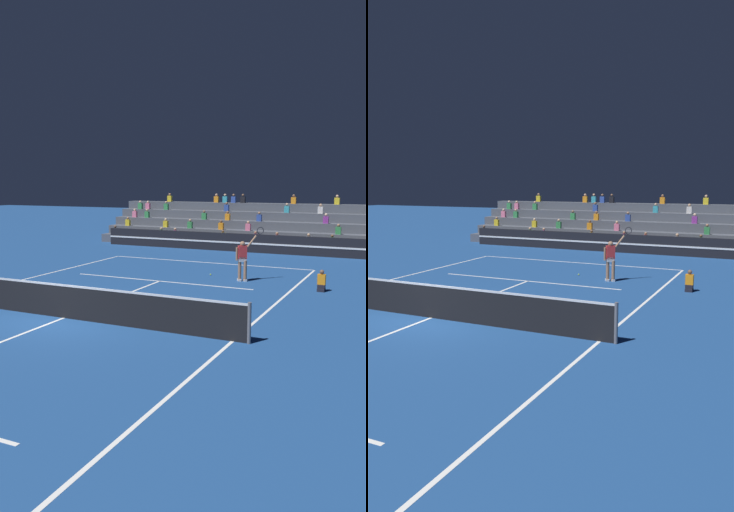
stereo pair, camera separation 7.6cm
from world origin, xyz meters
TOP-DOWN VIEW (x-y plane):
  - ground_plane at (0.00, 0.00)m, footprint 120.00×120.00m
  - court_lines at (0.00, 0.00)m, footprint 11.10×23.90m
  - tennis_net at (0.00, 0.00)m, footprint 12.00×0.10m
  - sponsor_banner_wall at (0.00, 16.65)m, footprint 18.00×0.26m
  - bleacher_stand at (-0.01, 20.45)m, footprint 20.72×4.75m
  - ball_kid_courtside at (6.59, 7.25)m, footprint 0.30×0.36m
  - tennis_player at (3.21, 7.90)m, footprint 1.06×0.77m
  - tennis_ball at (1.46, 8.61)m, footprint 0.07×0.07m

SIDE VIEW (x-z plane):
  - ground_plane at x=0.00m, z-range 0.00..0.00m
  - court_lines at x=0.00m, z-range 0.00..0.01m
  - tennis_ball at x=1.46m, z-range 0.00..0.07m
  - ball_kid_courtside at x=6.59m, z-range -0.09..0.75m
  - tennis_net at x=0.00m, z-range -0.01..1.09m
  - sponsor_banner_wall at x=0.00m, z-range 0.00..1.10m
  - tennis_player at x=3.21m, z-range -0.20..2.16m
  - bleacher_stand at x=-0.01m, z-range -0.67..2.71m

